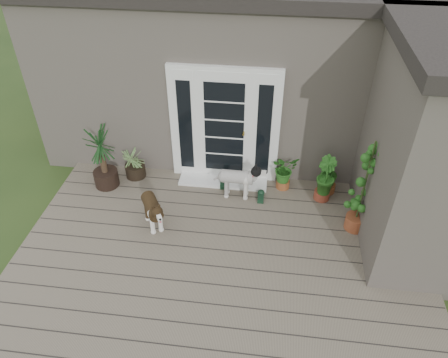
# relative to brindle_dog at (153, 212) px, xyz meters

# --- Properties ---
(deck) EXTENTS (6.20, 4.60, 0.12)m
(deck) POSITION_rel_brindle_dog_xyz_m (1.16, -0.73, -0.36)
(deck) COLOR #6B5B4C
(deck) RESTS_ON ground
(house_main) EXTENTS (7.40, 4.00, 3.10)m
(house_main) POSITION_rel_brindle_dog_xyz_m (1.16, 3.52, 1.13)
(house_main) COLOR #665E54
(house_main) RESTS_ON ground
(house_wing) EXTENTS (1.60, 2.40, 3.10)m
(house_wing) POSITION_rel_brindle_dog_xyz_m (4.06, 0.37, 1.13)
(house_wing) COLOR #665E54
(house_wing) RESTS_ON ground
(door_unit) EXTENTS (1.90, 0.14, 2.15)m
(door_unit) POSITION_rel_brindle_dog_xyz_m (0.96, 1.47, 0.77)
(door_unit) COLOR white
(door_unit) RESTS_ON deck
(door_step) EXTENTS (1.60, 0.40, 0.05)m
(door_step) POSITION_rel_brindle_dog_xyz_m (0.96, 1.27, -0.28)
(door_step) COLOR white
(door_step) RESTS_ON deck
(brindle_dog) EXTENTS (0.63, 0.78, 0.60)m
(brindle_dog) POSITION_rel_brindle_dog_xyz_m (0.00, 0.00, 0.00)
(brindle_dog) COLOR #3E2B16
(brindle_dog) RESTS_ON deck
(white_dog) EXTENTS (0.74, 0.33, 0.61)m
(white_dog) POSITION_rel_brindle_dog_xyz_m (1.24, 0.92, 0.00)
(white_dog) COLOR silver
(white_dog) RESTS_ON deck
(spider_plant) EXTENTS (0.75, 0.75, 0.65)m
(spider_plant) POSITION_rel_brindle_dog_xyz_m (-0.68, 1.26, 0.03)
(spider_plant) COLOR #7FA062
(spider_plant) RESTS_ON deck
(yucca) EXTENTS (0.93, 0.93, 1.19)m
(yucca) POSITION_rel_brindle_dog_xyz_m (-1.12, 0.94, 0.29)
(yucca) COLOR black
(yucca) RESTS_ON deck
(herb_a) EXTENTS (0.64, 0.64, 0.58)m
(herb_a) POSITION_rel_brindle_dog_xyz_m (2.04, 1.26, -0.01)
(herb_a) COLOR #1D651C
(herb_a) RESTS_ON deck
(herb_b) EXTENTS (0.52, 0.52, 0.62)m
(herb_b) POSITION_rel_brindle_dog_xyz_m (2.73, 1.04, 0.01)
(herb_b) COLOR #195A1E
(herb_b) RESTS_ON deck
(herb_c) EXTENTS (0.40, 0.40, 0.53)m
(herb_c) POSITION_rel_brindle_dog_xyz_m (2.82, 1.26, -0.03)
(herb_c) COLOR #1D5418
(herb_c) RESTS_ON deck
(sapling) EXTENTS (0.62, 0.62, 1.71)m
(sapling) POSITION_rel_brindle_dog_xyz_m (3.21, 0.36, 0.56)
(sapling) COLOR #2B5E1A
(sapling) RESTS_ON deck
(clog_left) EXTENTS (0.16, 0.29, 0.08)m
(clog_left) POSITION_rel_brindle_dog_xyz_m (0.97, 1.17, -0.26)
(clog_left) COLOR #15351F
(clog_left) RESTS_ON deck
(clog_right) EXTENTS (0.15, 0.32, 0.09)m
(clog_right) POSITION_rel_brindle_dog_xyz_m (1.67, 0.89, -0.25)
(clog_right) COLOR black
(clog_right) RESTS_ON deck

